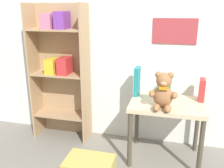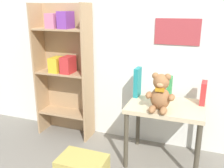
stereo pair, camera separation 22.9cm
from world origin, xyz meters
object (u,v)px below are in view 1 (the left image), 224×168
Objects in this scene: teddy_bear at (163,92)px; book_standing_red at (202,90)px; book_standing_teal at (137,81)px; bookshelf_side at (61,66)px; book_standing_green at (169,86)px; display_table at (167,111)px.

teddy_bear is 0.42m from book_standing_red.
teddy_bear is 1.12× the size of book_standing_teal.
bookshelf_side reaches higher than book_standing_green.
teddy_bear is at bearing -105.78° from display_table.
teddy_bear is at bearing -17.08° from bookshelf_side.
bookshelf_side reaches higher than teddy_bear.
teddy_bear reaches higher than display_table.
bookshelf_side is 2.17× the size of display_table.
bookshelf_side is 1.38m from book_standing_red.
book_standing_red is (1.37, -0.06, -0.12)m from bookshelf_side.
bookshelf_side is 0.80m from book_standing_teal.
book_standing_green is 0.29m from book_standing_red.
bookshelf_side is 7.11× the size of book_standing_red.
book_standing_teal reaches higher than book_standing_green.
display_table is 3.09× the size of book_standing_green.
teddy_bear is (1.05, -0.32, -0.08)m from bookshelf_side.
display_table is 3.27× the size of book_standing_red.
book_standing_green reaches higher than book_standing_red.
book_standing_teal is 1.31× the size of book_standing_green.
book_standing_green is 1.06× the size of book_standing_red.
book_standing_teal is 1.38× the size of book_standing_red.
book_standing_red is at bearing 38.86° from teddy_bear.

